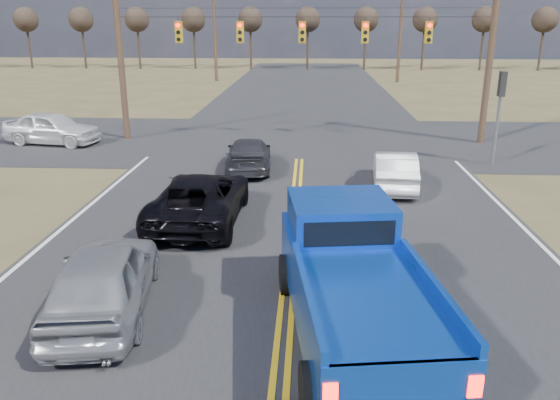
# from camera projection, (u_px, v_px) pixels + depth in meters

# --- Properties ---
(ground) EXTENTS (160.00, 160.00, 0.00)m
(ground) POSITION_uv_depth(u_px,v_px,m) (284.00, 332.00, 10.78)
(ground) COLOR brown
(ground) RESTS_ON ground
(road_main) EXTENTS (14.00, 120.00, 0.02)m
(road_main) POSITION_uv_depth(u_px,v_px,m) (297.00, 186.00, 20.26)
(road_main) COLOR #28282B
(road_main) RESTS_ON ground
(road_cross) EXTENTS (120.00, 12.00, 0.02)m
(road_cross) POSITION_uv_depth(u_px,v_px,m) (301.00, 141.00, 27.84)
(road_cross) COLOR #28282B
(road_cross) RESTS_ON ground
(signal_gantry) EXTENTS (19.60, 4.83, 10.00)m
(signal_gantry) POSITION_uv_depth(u_px,v_px,m) (313.00, 38.00, 26.02)
(signal_gantry) COLOR #473323
(signal_gantry) RESTS_ON ground
(utility_poles) EXTENTS (19.60, 58.32, 10.00)m
(utility_poles) POSITION_uv_depth(u_px,v_px,m) (302.00, 34.00, 25.25)
(utility_poles) COLOR #473323
(utility_poles) RESTS_ON ground
(treeline) EXTENTS (87.00, 117.80, 7.40)m
(treeline) POSITION_uv_depth(u_px,v_px,m) (305.00, 23.00, 34.54)
(treeline) COLOR #33261C
(treeline) RESTS_ON ground
(pickup_truck) EXTENTS (3.13, 6.46, 2.33)m
(pickup_truck) POSITION_uv_depth(u_px,v_px,m) (353.00, 282.00, 10.37)
(pickup_truck) COLOR black
(pickup_truck) RESTS_ON ground
(silver_suv) EXTENTS (2.49, 4.80, 1.56)m
(silver_suv) POSITION_uv_depth(u_px,v_px,m) (104.00, 278.00, 11.29)
(silver_suv) COLOR #919398
(silver_suv) RESTS_ON ground
(black_suv) EXTENTS (2.56, 5.41, 1.49)m
(black_suv) POSITION_uv_depth(u_px,v_px,m) (200.00, 198.00, 16.50)
(black_suv) COLOR black
(black_suv) RESTS_ON ground
(white_car_queue) EXTENTS (1.82, 4.27, 1.37)m
(white_car_queue) POSITION_uv_depth(u_px,v_px,m) (395.00, 169.00, 19.86)
(white_car_queue) COLOR white
(white_car_queue) RESTS_ON ground
(dgrey_car_queue) EXTENTS (2.11, 4.52, 1.28)m
(dgrey_car_queue) POSITION_uv_depth(u_px,v_px,m) (249.00, 154.00, 22.31)
(dgrey_car_queue) COLOR #343439
(dgrey_car_queue) RESTS_ON ground
(cross_car_west) EXTENTS (2.68, 4.97, 1.61)m
(cross_car_west) POSITION_uv_depth(u_px,v_px,m) (52.00, 128.00, 26.85)
(cross_car_west) COLOR silver
(cross_car_west) RESTS_ON ground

